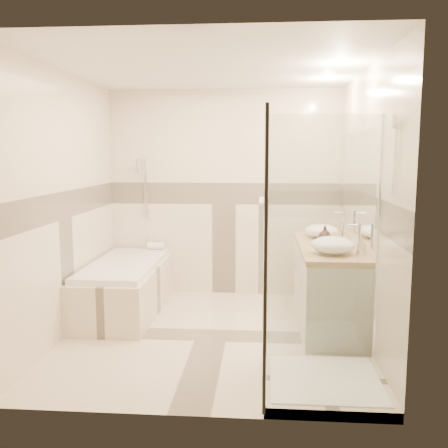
# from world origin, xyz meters

# --- Properties ---
(room) EXTENTS (2.82, 3.02, 2.52)m
(room) POSITION_xyz_m (0.06, 0.01, 1.26)
(room) COLOR beige
(room) RESTS_ON ground
(bathtub) EXTENTS (0.75, 1.70, 0.56)m
(bathtub) POSITION_xyz_m (-1.02, 0.65, 0.31)
(bathtub) COLOR beige
(bathtub) RESTS_ON ground
(vanity) EXTENTS (0.58, 1.62, 0.85)m
(vanity) POSITION_xyz_m (1.12, 0.30, 0.43)
(vanity) COLOR silver
(vanity) RESTS_ON ground
(shower_enclosure) EXTENTS (0.96, 0.93, 2.04)m
(shower_enclosure) POSITION_xyz_m (0.83, -0.97, 0.51)
(shower_enclosure) COLOR beige
(shower_enclosure) RESTS_ON ground
(vessel_sink_near) EXTENTS (0.36, 0.36, 0.14)m
(vessel_sink_near) POSITION_xyz_m (1.10, 0.72, 0.92)
(vessel_sink_near) COLOR white
(vessel_sink_near) RESTS_ON vanity
(vessel_sink_far) EXTENTS (0.39, 0.39, 0.16)m
(vessel_sink_far) POSITION_xyz_m (1.10, -0.16, 0.93)
(vessel_sink_far) COLOR white
(vessel_sink_far) RESTS_ON vanity
(faucet_near) EXTENTS (0.12, 0.03, 0.29)m
(faucet_near) POSITION_xyz_m (1.32, 0.72, 1.02)
(faucet_near) COLOR silver
(faucet_near) RESTS_ON vanity
(faucet_far) EXTENTS (0.11, 0.03, 0.27)m
(faucet_far) POSITION_xyz_m (1.32, -0.16, 1.01)
(faucet_far) COLOR silver
(faucet_far) RESTS_ON vanity
(amenity_bottle_a) EXTENTS (0.08, 0.08, 0.15)m
(amenity_bottle_a) POSITION_xyz_m (1.10, 0.24, 0.92)
(amenity_bottle_a) COLOR black
(amenity_bottle_a) RESTS_ON vanity
(amenity_bottle_b) EXTENTS (0.16, 0.16, 0.16)m
(amenity_bottle_b) POSITION_xyz_m (1.10, 0.44, 0.93)
(amenity_bottle_b) COLOR black
(amenity_bottle_b) RESTS_ON vanity
(folded_towels) EXTENTS (0.17, 0.28, 0.09)m
(folded_towels) POSITION_xyz_m (1.10, 0.95, 0.89)
(folded_towels) COLOR white
(folded_towels) RESTS_ON vanity
(rolled_towel) EXTENTS (0.20, 0.09, 0.09)m
(rolled_towel) POSITION_xyz_m (-0.84, 1.41, 0.61)
(rolled_towel) COLOR white
(rolled_towel) RESTS_ON bathtub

